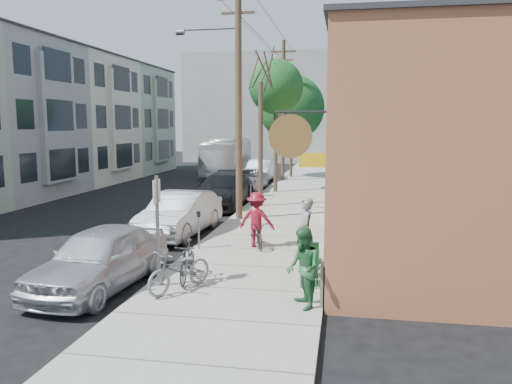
% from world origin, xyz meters
% --- Properties ---
extents(ground, '(120.00, 120.00, 0.00)m').
position_xyz_m(ground, '(0.00, 0.00, 0.00)').
color(ground, black).
extents(sidewalk, '(4.50, 58.00, 0.15)m').
position_xyz_m(sidewalk, '(4.25, 11.00, 0.07)').
color(sidewalk, '#A2A196').
rests_on(sidewalk, ground).
extents(cafe_building, '(6.60, 20.20, 6.61)m').
position_xyz_m(cafe_building, '(8.99, 4.99, 3.30)').
color(cafe_building, '#9B5739').
rests_on(cafe_building, ground).
extents(apartment_row, '(6.30, 32.00, 9.00)m').
position_xyz_m(apartment_row, '(-11.85, 14.00, 4.50)').
color(apartment_row, '#98A68D').
rests_on(apartment_row, ground).
extents(end_cap_building, '(18.00, 8.00, 12.00)m').
position_xyz_m(end_cap_building, '(-2.00, 42.00, 6.00)').
color(end_cap_building, gray).
rests_on(end_cap_building, ground).
extents(sign_post, '(0.07, 0.45, 2.80)m').
position_xyz_m(sign_post, '(2.35, -4.12, 1.83)').
color(sign_post, slate).
rests_on(sign_post, sidewalk).
extents(parking_meter_near, '(0.14, 0.14, 1.24)m').
position_xyz_m(parking_meter_near, '(2.25, -0.26, 0.98)').
color(parking_meter_near, slate).
rests_on(parking_meter_near, sidewalk).
extents(parking_meter_far, '(0.14, 0.14, 1.24)m').
position_xyz_m(parking_meter_far, '(2.25, 8.94, 0.98)').
color(parking_meter_far, slate).
rests_on(parking_meter_far, sidewalk).
extents(utility_pole_near, '(3.57, 0.28, 10.00)m').
position_xyz_m(utility_pole_near, '(2.39, 5.16, 5.41)').
color(utility_pole_near, '#503A28').
rests_on(utility_pole_near, sidewalk).
extents(utility_pole_far, '(1.80, 0.28, 10.00)m').
position_xyz_m(utility_pole_far, '(2.45, 20.58, 5.34)').
color(utility_pole_far, '#503A28').
rests_on(utility_pole_far, sidewalk).
extents(tree_bare, '(0.24, 0.24, 6.09)m').
position_xyz_m(tree_bare, '(2.80, 8.67, 3.20)').
color(tree_bare, '#44392C').
rests_on(tree_bare, sidewalk).
extents(tree_leafy_mid, '(3.24, 3.24, 7.89)m').
position_xyz_m(tree_leafy_mid, '(2.80, 14.15, 6.39)').
color(tree_leafy_mid, '#44392C').
rests_on(tree_leafy_mid, sidewalk).
extents(tree_leafy_far, '(5.05, 5.05, 7.85)m').
position_xyz_m(tree_leafy_far, '(2.80, 23.04, 5.47)').
color(tree_leafy_far, '#44392C').
rests_on(tree_leafy_far, sidewalk).
extents(patio_chair_a, '(0.56, 0.56, 0.88)m').
position_xyz_m(patio_chair_a, '(6.09, -3.49, 0.59)').
color(patio_chair_a, '#0F361A').
rests_on(patio_chair_a, sidewalk).
extents(patio_chair_b, '(0.64, 0.64, 0.88)m').
position_xyz_m(patio_chair_b, '(6.05, -2.70, 0.59)').
color(patio_chair_b, '#0F361A').
rests_on(patio_chair_b, sidewalk).
extents(patron_grey, '(0.59, 0.78, 1.93)m').
position_xyz_m(patron_grey, '(5.83, -1.42, 1.11)').
color(patron_grey, gray).
rests_on(patron_grey, sidewalk).
extents(patron_green, '(0.95, 1.06, 1.80)m').
position_xyz_m(patron_green, '(6.06, -5.01, 1.05)').
color(patron_green, '#286433').
rests_on(patron_green, sidewalk).
extents(cyclist, '(1.25, 0.80, 1.84)m').
position_xyz_m(cyclist, '(4.09, 0.29, 1.07)').
color(cyclist, maroon).
rests_on(cyclist, sidewalk).
extents(cyclist_bike, '(1.16, 1.76, 0.87)m').
position_xyz_m(cyclist_bike, '(4.09, 0.29, 0.59)').
color(cyclist_bike, black).
rests_on(cyclist_bike, sidewalk).
extents(parked_bike_a, '(0.67, 1.79, 1.05)m').
position_xyz_m(parked_bike_a, '(2.95, -3.63, 0.67)').
color(parked_bike_a, '#232326').
rests_on(parked_bike_a, sidewalk).
extents(parked_bike_b, '(1.56, 2.06, 1.04)m').
position_xyz_m(parked_bike_b, '(3.00, -4.38, 0.67)').
color(parked_bike_b, slate).
rests_on(parked_bike_b, sidewalk).
extents(car_0, '(2.34, 4.91, 1.62)m').
position_xyz_m(car_0, '(0.80, -4.18, 0.81)').
color(car_0, '#BBBBC3').
rests_on(car_0, ground).
extents(car_1, '(2.09, 5.12, 1.65)m').
position_xyz_m(car_1, '(0.80, 2.14, 0.82)').
color(car_1, '#9B9DA2').
rests_on(car_1, ground).
extents(car_2, '(2.48, 5.92, 1.71)m').
position_xyz_m(car_2, '(0.80, 8.99, 0.85)').
color(car_2, black).
rests_on(car_2, ground).
extents(car_3, '(2.43, 5.10, 1.41)m').
position_xyz_m(car_3, '(0.80, 14.97, 0.70)').
color(car_3, '#9CA0A4').
rests_on(car_3, ground).
extents(car_4, '(1.74, 4.89, 1.61)m').
position_xyz_m(car_4, '(0.80, 20.43, 0.80)').
color(car_4, '#BABAC3').
rests_on(car_4, ground).
extents(bus, '(3.33, 11.27, 3.10)m').
position_xyz_m(bus, '(-2.73, 25.03, 1.55)').
color(bus, white).
rests_on(bus, ground).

